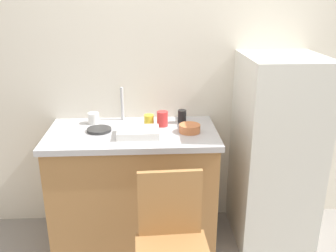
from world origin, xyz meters
TOP-DOWN VIEW (x-y plane):
  - back_wall at (0.00, 1.00)m, footprint 4.80×0.10m
  - cabinet_base at (-0.36, 0.65)m, footprint 1.15×0.60m
  - countertop at (-0.36, 0.65)m, footprint 1.19×0.64m
  - faucet at (-0.44, 0.90)m, footprint 0.02×0.02m
  - refrigerator at (0.69, 0.65)m, footprint 0.54×0.60m
  - chair at (-0.12, -0.11)m, footprint 0.42×0.42m
  - dish_tray at (-0.31, 0.55)m, footprint 0.28×0.20m
  - terracotta_bowl at (0.05, 0.61)m, footprint 0.15×0.15m
  - hotplate at (-0.59, 0.66)m, footprint 0.17×0.17m
  - cup_red at (-0.14, 0.75)m, footprint 0.08×0.08m
  - cup_yellow at (-0.24, 0.76)m, footprint 0.07×0.07m
  - cup_black at (0.01, 0.80)m, footprint 0.06×0.06m
  - cup_white at (-0.64, 0.82)m, footprint 0.08×0.08m

SIDE VIEW (x-z plane):
  - cabinet_base at x=-0.36m, z-range 0.00..0.85m
  - chair at x=-0.12m, z-range 0.05..0.94m
  - refrigerator at x=0.69m, z-range 0.00..1.40m
  - countertop at x=-0.36m, z-range 0.85..0.89m
  - hotplate at x=-0.59m, z-range 0.89..0.91m
  - dish_tray at x=-0.31m, z-range 0.89..0.94m
  - terracotta_bowl at x=0.05m, z-range 0.89..0.94m
  - cup_yellow at x=-0.24m, z-range 0.89..0.97m
  - cup_white at x=-0.64m, z-range 0.89..0.97m
  - cup_black at x=0.01m, z-range 0.89..0.99m
  - cup_red at x=-0.14m, z-range 0.89..1.00m
  - faucet at x=-0.44m, z-range 0.89..1.14m
  - back_wall at x=0.00m, z-range 0.00..2.45m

